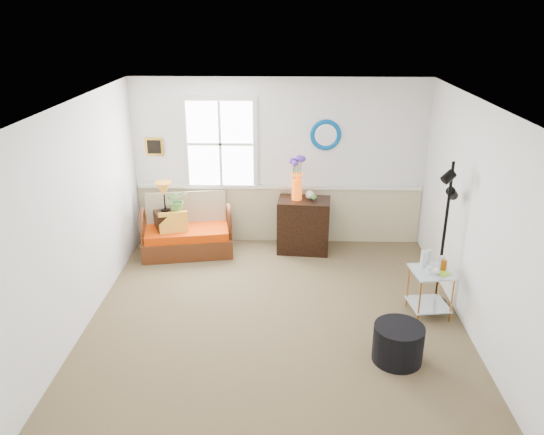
{
  "coord_description": "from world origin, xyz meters",
  "views": [
    {
      "loc": [
        0.12,
        -5.42,
        3.53
      ],
      "look_at": [
        -0.05,
        0.42,
        1.22
      ],
      "focal_mm": 35.0,
      "sensor_mm": 36.0,
      "label": 1
    }
  ],
  "objects_px": {
    "loveseat": "(187,226)",
    "side_table": "(429,293)",
    "lamp_stand": "(169,232)",
    "floor_lamp": "(444,236)",
    "cabinet": "(304,225)",
    "ottoman": "(398,343)"
  },
  "relations": [
    {
      "from": "side_table",
      "to": "floor_lamp",
      "type": "distance_m",
      "value": 0.72
    },
    {
      "from": "ottoman",
      "to": "lamp_stand",
      "type": "bearing_deg",
      "value": 138.87
    },
    {
      "from": "lamp_stand",
      "to": "side_table",
      "type": "xyz_separation_m",
      "value": [
        3.55,
        -1.68,
        -0.04
      ]
    },
    {
      "from": "floor_lamp",
      "to": "loveseat",
      "type": "bearing_deg",
      "value": 133.52
    },
    {
      "from": "loveseat",
      "to": "side_table",
      "type": "xyz_separation_m",
      "value": [
        3.28,
        -1.7,
        -0.14
      ]
    },
    {
      "from": "cabinet",
      "to": "floor_lamp",
      "type": "distance_m",
      "value": 2.33
    },
    {
      "from": "side_table",
      "to": "floor_lamp",
      "type": "bearing_deg",
      "value": 57.54
    },
    {
      "from": "lamp_stand",
      "to": "side_table",
      "type": "distance_m",
      "value": 3.93
    },
    {
      "from": "loveseat",
      "to": "side_table",
      "type": "height_order",
      "value": "loveseat"
    },
    {
      "from": "cabinet",
      "to": "ottoman",
      "type": "bearing_deg",
      "value": -65.92
    },
    {
      "from": "lamp_stand",
      "to": "floor_lamp",
      "type": "distance_m",
      "value": 4.03
    },
    {
      "from": "loveseat",
      "to": "cabinet",
      "type": "distance_m",
      "value": 1.79
    },
    {
      "from": "lamp_stand",
      "to": "floor_lamp",
      "type": "relative_size",
      "value": 0.35
    },
    {
      "from": "cabinet",
      "to": "ottoman",
      "type": "distance_m",
      "value": 2.92
    },
    {
      "from": "loveseat",
      "to": "lamp_stand",
      "type": "bearing_deg",
      "value": 173.96
    },
    {
      "from": "cabinet",
      "to": "loveseat",
      "type": "bearing_deg",
      "value": -170.77
    },
    {
      "from": "loveseat",
      "to": "ottoman",
      "type": "relative_size",
      "value": 2.51
    },
    {
      "from": "cabinet",
      "to": "ottoman",
      "type": "xyz_separation_m",
      "value": [
        0.94,
        -2.76,
        -0.21
      ]
    },
    {
      "from": "side_table",
      "to": "loveseat",
      "type": "bearing_deg",
      "value": 152.55
    },
    {
      "from": "loveseat",
      "to": "floor_lamp",
      "type": "relative_size",
      "value": 0.72
    },
    {
      "from": "loveseat",
      "to": "floor_lamp",
      "type": "height_order",
      "value": "floor_lamp"
    },
    {
      "from": "cabinet",
      "to": "side_table",
      "type": "relative_size",
      "value": 1.41
    }
  ]
}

